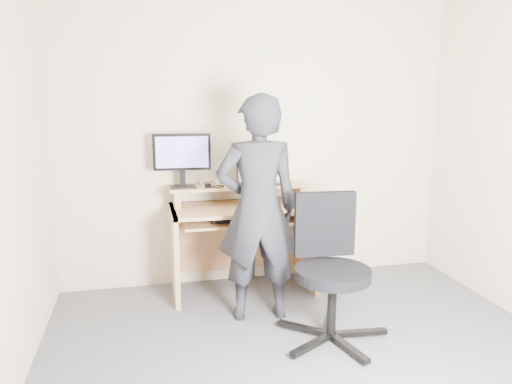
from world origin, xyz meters
name	(u,v)px	position (x,y,z in m)	size (l,w,h in m)	color
ground	(323,378)	(0.00, 0.00, 0.00)	(3.50, 3.50, 0.00)	#59595F
back_wall	(258,143)	(0.00, 1.75, 1.25)	(3.50, 0.02, 2.50)	beige
desk	(241,227)	(-0.20, 1.53, 0.55)	(1.20, 0.60, 0.91)	tan
monitor	(182,155)	(-0.69, 1.57, 1.18)	(0.48, 0.13, 0.45)	black
external_drive	(241,172)	(-0.17, 1.65, 1.01)	(0.07, 0.13, 0.20)	black
travel_mug	(242,173)	(-0.17, 1.60, 1.01)	(0.09, 0.09, 0.19)	silver
smartphone	(276,183)	(0.12, 1.55, 0.92)	(0.07, 0.13, 0.01)	black
charger	(208,186)	(-0.48, 1.51, 0.93)	(0.04, 0.04, 0.04)	black
headphones	(209,183)	(-0.45, 1.68, 0.92)	(0.16, 0.16, 0.02)	silver
keyboard	(240,219)	(-0.24, 1.36, 0.67)	(0.46, 0.18, 0.03)	black
mouse	(293,204)	(0.21, 1.35, 0.77)	(0.10, 0.06, 0.04)	black
office_chair	(330,263)	(0.22, 0.51, 0.54)	(0.76, 0.78, 0.98)	black
person	(258,209)	(-0.19, 0.93, 0.84)	(0.62, 0.40, 1.69)	black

